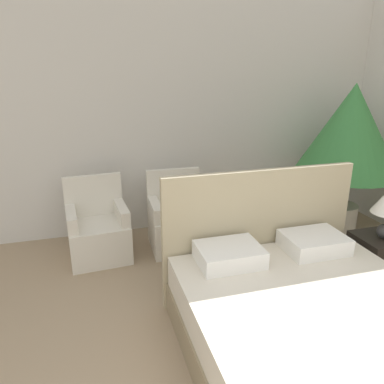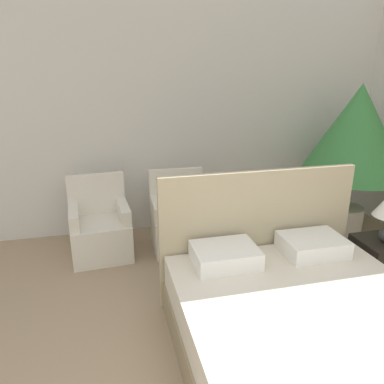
{
  "view_description": "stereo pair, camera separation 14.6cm",
  "coord_description": "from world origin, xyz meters",
  "px_view_note": "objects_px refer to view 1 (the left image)",
  "views": [
    {
      "loc": [
        -0.77,
        -0.58,
        2.01
      ],
      "look_at": [
        0.17,
        2.7,
        0.85
      ],
      "focal_mm": 35.0,
      "sensor_mm": 36.0,
      "label": 1
    },
    {
      "loc": [
        -0.63,
        -0.61,
        2.01
      ],
      "look_at": [
        0.17,
        2.7,
        0.85
      ],
      "focal_mm": 35.0,
      "sensor_mm": 36.0,
      "label": 2
    }
  ],
  "objects_px": {
    "potted_palm": "(350,133)",
    "armchair_near_window_left": "(98,234)",
    "bed": "(315,330)",
    "armchair_near_window_right": "(178,225)",
    "nightstand": "(379,262)"
  },
  "relations": [
    {
      "from": "armchair_near_window_left",
      "to": "potted_palm",
      "type": "bearing_deg",
      "value": -6.72
    },
    {
      "from": "potted_palm",
      "to": "armchair_near_window_left",
      "type": "bearing_deg",
      "value": 177.35
    },
    {
      "from": "bed",
      "to": "potted_palm",
      "type": "height_order",
      "value": "potted_palm"
    },
    {
      "from": "potted_palm",
      "to": "nightstand",
      "type": "height_order",
      "value": "potted_palm"
    },
    {
      "from": "bed",
      "to": "potted_palm",
      "type": "bearing_deg",
      "value": 49.76
    },
    {
      "from": "bed",
      "to": "armchair_near_window_right",
      "type": "bearing_deg",
      "value": 103.05
    },
    {
      "from": "bed",
      "to": "armchair_near_window_right",
      "type": "xyz_separation_m",
      "value": [
        -0.47,
        2.01,
        -0.01
      ]
    },
    {
      "from": "armchair_near_window_left",
      "to": "armchair_near_window_right",
      "type": "bearing_deg",
      "value": -4.07
    },
    {
      "from": "nightstand",
      "to": "potted_palm",
      "type": "bearing_deg",
      "value": 69.29
    },
    {
      "from": "armchair_near_window_right",
      "to": "potted_palm",
      "type": "bearing_deg",
      "value": -2.35
    },
    {
      "from": "bed",
      "to": "nightstand",
      "type": "xyz_separation_m",
      "value": [
        1.14,
        0.68,
        -0.02
      ]
    },
    {
      "from": "armchair_near_window_right",
      "to": "bed",
      "type": "bearing_deg",
      "value": -75.5
    },
    {
      "from": "armchair_near_window_left",
      "to": "potted_palm",
      "type": "xyz_separation_m",
      "value": [
        2.94,
        -0.14,
        0.97
      ]
    },
    {
      "from": "bed",
      "to": "nightstand",
      "type": "relative_size",
      "value": 3.83
    },
    {
      "from": "bed",
      "to": "armchair_near_window_right",
      "type": "distance_m",
      "value": 2.07
    }
  ]
}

